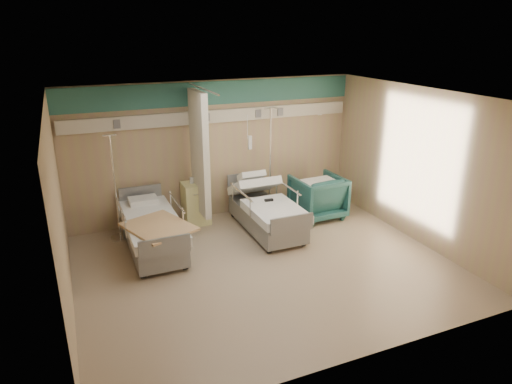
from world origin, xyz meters
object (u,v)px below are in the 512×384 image
(visitor_armchair, at_px, (318,197))
(iv_stand_left, at_px, (119,218))
(bed_left, at_px, (153,234))
(iv_stand_right, at_px, (270,190))
(bed_right, at_px, (266,216))
(bedside_cabinet, at_px, (196,203))

(visitor_armchair, distance_m, iv_stand_left, 3.99)
(bed_left, xyz_separation_m, iv_stand_right, (2.70, 0.93, 0.14))
(bed_left, relative_size, iv_stand_left, 1.08)
(iv_stand_right, bearing_deg, bed_right, -118.24)
(bed_right, distance_m, bed_left, 2.20)
(iv_stand_right, relative_size, iv_stand_left, 1.12)
(bed_right, xyz_separation_m, bedside_cabinet, (-1.15, 0.90, 0.11))
(bed_left, xyz_separation_m, bedside_cabinet, (1.05, 0.90, 0.11))
(iv_stand_right, bearing_deg, iv_stand_left, -176.82)
(bed_right, distance_m, bedside_cabinet, 1.46)
(iv_stand_left, bearing_deg, bed_right, -15.71)
(bed_left, height_order, visitor_armchair, visitor_armchair)
(bed_right, height_order, visitor_armchair, visitor_armchair)
(bedside_cabinet, relative_size, visitor_armchair, 0.87)
(visitor_armchair, height_order, iv_stand_left, iv_stand_left)
(bed_left, relative_size, visitor_armchair, 2.20)
(bed_left, distance_m, visitor_armchair, 3.48)
(bed_right, relative_size, iv_stand_left, 1.08)
(bed_left, bearing_deg, iv_stand_left, 122.48)
(visitor_armchair, relative_size, iv_stand_left, 0.49)
(bedside_cabinet, xyz_separation_m, iv_stand_right, (1.65, 0.03, 0.03))
(bed_left, xyz_separation_m, visitor_armchair, (3.47, 0.22, 0.13))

